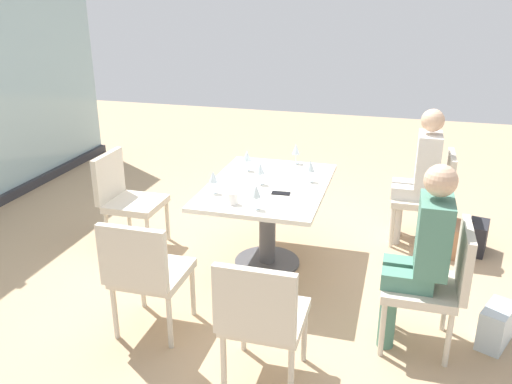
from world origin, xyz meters
TOP-DOWN VIEW (x-y plane):
  - ground_plane at (0.00, 0.00)m, footprint 12.00×12.00m
  - dining_table_main at (0.00, 0.00)m, footprint 1.33×0.95m
  - chair_front_right at (0.80, -1.32)m, footprint 0.46×0.50m
  - chair_front_left at (-0.80, -1.32)m, footprint 0.46×0.50m
  - chair_far_left at (-1.20, 0.52)m, footprint 0.50×0.46m
  - chair_near_window at (0.00, 1.32)m, footprint 0.46×0.51m
  - chair_side_end at (-1.49, -0.35)m, footprint 0.50×0.46m
  - person_front_right at (0.80, -1.21)m, footprint 0.34×0.39m
  - person_front_left at (-0.80, -1.21)m, footprint 0.34×0.39m
  - wine_glass_0 at (0.15, -0.32)m, footprint 0.07×0.07m
  - wine_glass_1 at (-0.31, 0.36)m, footprint 0.07×0.07m
  - wine_glass_2 at (0.60, -0.11)m, footprint 0.07×0.07m
  - wine_glass_3 at (-0.53, -0.05)m, footprint 0.07×0.07m
  - wine_glass_4 at (0.29, 0.26)m, footprint 0.07×0.07m
  - wine_glass_5 at (-0.01, 0.06)m, footprint 0.07×0.07m
  - coffee_cup at (-0.49, 0.14)m, footprint 0.08×0.08m
  - cell_phone_on_table at (-0.18, -0.15)m, footprint 0.08×0.15m
  - handbag_0 at (0.62, -1.59)m, footprint 0.34×0.27m
  - handbag_1 at (-0.68, -1.74)m, footprint 0.34×0.27m
  - handbag_2 at (0.72, -1.76)m, footprint 0.33×0.22m

SIDE VIEW (x-z plane):
  - ground_plane at x=0.00m, z-range 0.00..0.00m
  - handbag_0 at x=0.62m, z-range 0.00..0.28m
  - handbag_1 at x=-0.68m, z-range 0.00..0.28m
  - handbag_2 at x=0.72m, z-range 0.00..0.28m
  - chair_front_right at x=0.80m, z-range 0.06..0.93m
  - chair_front_left at x=-0.80m, z-range 0.06..0.93m
  - chair_far_left at x=-1.20m, z-range 0.06..0.93m
  - chair_near_window at x=0.00m, z-range 0.06..0.93m
  - chair_side_end at x=-1.49m, z-range 0.06..0.93m
  - dining_table_main at x=0.00m, z-range 0.19..0.92m
  - person_front_right at x=0.80m, z-range 0.07..1.33m
  - person_front_left at x=-0.80m, z-range 0.07..1.33m
  - cell_phone_on_table at x=-0.18m, z-range 0.73..0.74m
  - coffee_cup at x=-0.49m, z-range 0.73..0.82m
  - wine_glass_0 at x=0.15m, z-range 0.77..0.95m
  - wine_glass_1 at x=-0.31m, z-range 0.77..0.95m
  - wine_glass_2 at x=0.60m, z-range 0.77..0.95m
  - wine_glass_3 at x=-0.53m, z-range 0.77..0.95m
  - wine_glass_4 at x=0.29m, z-range 0.77..0.95m
  - wine_glass_5 at x=-0.01m, z-range 0.77..0.95m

